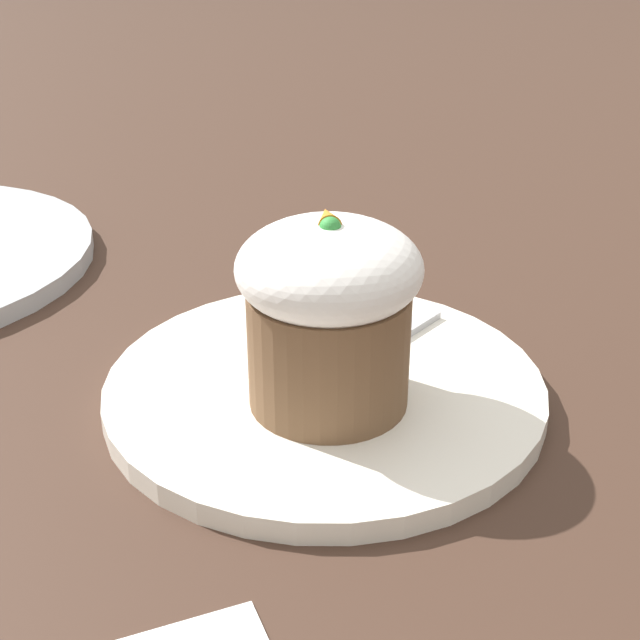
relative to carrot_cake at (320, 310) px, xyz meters
The scene contains 4 objects.
ground_plane 0.06m from the carrot_cake, 11.71° to the right, with size 4.00×4.00×0.00m, color #3D281E.
dessert_plate 0.06m from the carrot_cake, 11.71° to the right, with size 0.21×0.21×0.01m.
carrot_cake is the anchor object (origin of this frame).
spoon 0.05m from the carrot_cake, 21.45° to the right, with size 0.10×0.11×0.01m.
Camera 1 is at (-0.37, 0.04, 0.23)m, focal length 50.00 mm.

